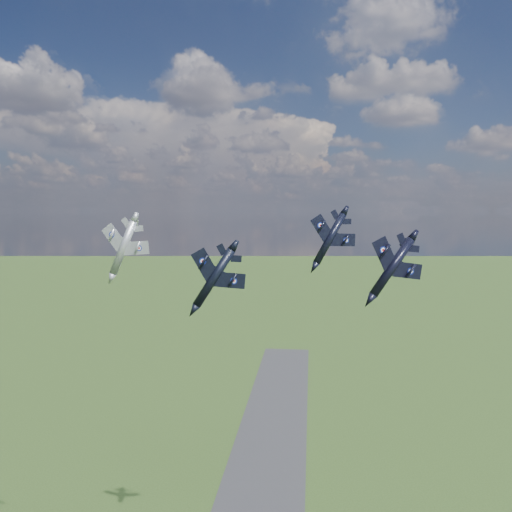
# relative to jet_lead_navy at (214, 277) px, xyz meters

# --- Properties ---
(jet_lead_navy) EXTENTS (12.44, 16.62, 8.87)m
(jet_lead_navy) POSITION_rel_jet_lead_navy_xyz_m (0.00, 0.00, 0.00)
(jet_lead_navy) COLOR black
(jet_right_navy) EXTENTS (12.49, 14.96, 7.52)m
(jet_right_navy) POSITION_rel_jet_lead_navy_xyz_m (27.75, -14.73, 3.80)
(jet_right_navy) COLOR black
(jet_high_navy) EXTENTS (14.96, 17.96, 8.25)m
(jet_high_navy) POSITION_rel_jet_lead_navy_xyz_m (20.42, 17.82, 5.93)
(jet_high_navy) COLOR black
(jet_left_silver) EXTENTS (13.17, 16.91, 7.66)m
(jet_left_silver) POSITION_rel_jet_lead_navy_xyz_m (-20.54, 11.10, 4.24)
(jet_left_silver) COLOR #9C9DA6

